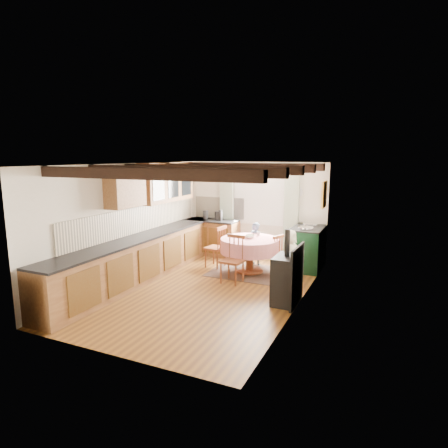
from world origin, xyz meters
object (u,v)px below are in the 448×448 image
at_px(chair_left, 215,246).
at_px(child_right, 290,254).
at_px(chair_right, 284,257).
at_px(cup, 258,234).
at_px(dining_table, 250,256).
at_px(chair_near, 232,259).
at_px(child_far, 256,244).
at_px(cast_iron_stove, 286,267).
at_px(aga_range, 307,248).

bearing_deg(chair_left, child_right, 96.11).
bearing_deg(child_right, chair_right, 116.98).
bearing_deg(cup, dining_table, -99.48).
bearing_deg(chair_near, dining_table, 89.80).
distance_m(chair_left, cup, 1.04).
xyz_separation_m(child_far, cup, (0.15, -0.26, 0.30)).
height_order(cast_iron_stove, child_right, cast_iron_stove).
distance_m(chair_near, child_far, 1.43).
bearing_deg(dining_table, child_right, 3.50).
distance_m(chair_left, child_far, 0.97).
xyz_separation_m(dining_table, chair_left, (-0.88, 0.10, 0.10)).
relative_size(chair_left, child_right, 0.95).
relative_size(aga_range, cast_iron_stove, 0.81).
height_order(chair_right, aga_range, aga_range).
relative_size(chair_left, aga_range, 0.92).
distance_m(chair_right, child_right, 0.14).
bearing_deg(child_right, cast_iron_stove, -160.09).
relative_size(chair_near, cast_iron_stove, 0.74).
height_order(child_far, cup, child_far).
bearing_deg(dining_table, cup, 80.52).
xyz_separation_m(chair_left, cup, (0.95, 0.29, 0.33)).
relative_size(dining_table, cup, 13.92).
distance_m(cast_iron_stove, child_far, 2.40).
relative_size(chair_near, child_right, 0.95).
relative_size(chair_right, aga_range, 0.84).
bearing_deg(aga_range, child_far, -170.58).
bearing_deg(chair_right, chair_near, 151.65).
bearing_deg(child_right, chair_near, 138.33).
bearing_deg(cup, chair_right, -27.82).
bearing_deg(chair_near, child_right, 46.82).
distance_m(child_far, cup, 0.43).
bearing_deg(cup, aga_range, 23.99).
relative_size(chair_left, child_far, 0.95).
bearing_deg(cup, chair_near, -97.40).
distance_m(dining_table, chair_right, 0.77).
relative_size(aga_range, child_far, 1.04).
bearing_deg(cup, child_far, 119.80).
height_order(chair_near, cup, chair_near).
height_order(chair_near, child_far, child_far).
bearing_deg(cast_iron_stove, chair_left, 144.50).
bearing_deg(aga_range, chair_right, -110.66).
bearing_deg(chair_left, aga_range, 118.28).
relative_size(dining_table, child_right, 1.24).
bearing_deg(chair_right, chair_left, 106.03).
distance_m(cast_iron_stove, child_right, 1.48).
height_order(aga_range, child_far, child_far).
distance_m(chair_near, cast_iron_stove, 1.43).
xyz_separation_m(dining_table, child_far, (-0.08, 0.65, 0.12)).
bearing_deg(dining_table, aga_range, 37.85).
distance_m(chair_near, chair_right, 1.17).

